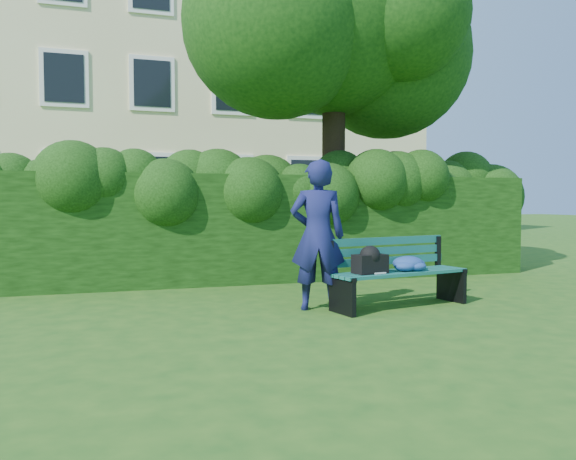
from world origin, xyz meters
name	(u,v)px	position (x,y,z in m)	size (l,w,h in m)	color
ground	(301,303)	(0.00, 0.00, 0.00)	(80.00, 80.00, 0.00)	#1F4D17
apartment_building	(177,74)	(0.00, 13.99, 6.00)	(16.00, 8.08, 12.00)	beige
hedge	(260,228)	(0.00, 2.20, 0.90)	(10.00, 1.00, 1.80)	black
tree	(334,22)	(1.66, 2.93, 4.75)	(5.81, 4.58, 6.86)	black
park_bench	(395,269)	(1.05, -0.66, 0.50)	(1.97, 0.92, 0.89)	#0F4A4D
man_reading	(318,235)	(0.03, -0.52, 0.94)	(0.69, 0.45, 1.88)	#161A4E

